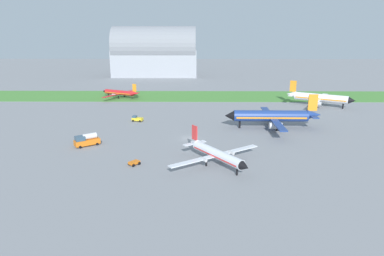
% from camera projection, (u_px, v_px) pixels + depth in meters
% --- Properties ---
extents(ground_plane, '(600.00, 600.00, 0.00)m').
position_uv_depth(ground_plane, '(189.00, 138.00, 98.02)').
color(ground_plane, gray).
extents(grass_taxiway_strip, '(360.00, 28.00, 0.08)m').
position_uv_depth(grass_taxiway_strip, '(192.00, 96.00, 162.29)').
color(grass_taxiway_strip, '#478438').
rests_on(grass_taxiway_strip, ground_plane).
extents(airplane_foreground_turboprop, '(20.98, 18.50, 7.37)m').
position_uv_depth(airplane_foreground_turboprop, '(216.00, 154.00, 77.68)').
color(airplane_foreground_turboprop, silver).
rests_on(airplane_foreground_turboprop, ground_plane).
extents(airplane_parked_jet_far, '(24.84, 24.87, 9.72)m').
position_uv_depth(airplane_parked_jet_far, '(319.00, 98.00, 139.13)').
color(airplane_parked_jet_far, white).
rests_on(airplane_parked_jet_far, ground_plane).
extents(airplane_midfield_jet, '(29.94, 30.57, 10.82)m').
position_uv_depth(airplane_midfield_jet, '(273.00, 116.00, 107.23)').
color(airplane_midfield_jet, navy).
rests_on(airplane_midfield_jet, ground_plane).
extents(airplane_taxiing_turboprop, '(18.93, 21.78, 7.03)m').
position_uv_depth(airplane_taxiing_turboprop, '(120.00, 93.00, 156.78)').
color(airplane_taxiing_turboprop, red).
rests_on(airplane_taxiing_turboprop, ground_plane).
extents(baggage_cart_near_gate, '(2.88, 2.94, 0.90)m').
position_uv_depth(baggage_cart_near_gate, '(134.00, 163.00, 78.16)').
color(baggage_cart_near_gate, orange).
rests_on(baggage_cart_near_gate, ground_plane).
extents(pushback_tug_midfield, '(3.93, 2.79, 1.95)m').
position_uv_depth(pushback_tug_midfield, '(137.00, 119.00, 116.42)').
color(pushback_tug_midfield, yellow).
rests_on(pushback_tug_midfield, ground_plane).
extents(fuel_truck_by_runway, '(6.69, 5.71, 3.29)m').
position_uv_depth(fuel_truck_by_runway, '(87.00, 140.00, 91.16)').
color(fuel_truck_by_runway, orange).
rests_on(fuel_truck_by_runway, ground_plane).
extents(hangar_distant, '(56.36, 26.09, 33.07)m').
position_uv_depth(hangar_distant, '(155.00, 53.00, 232.83)').
color(hangar_distant, '#9399A3').
rests_on(hangar_distant, ground_plane).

